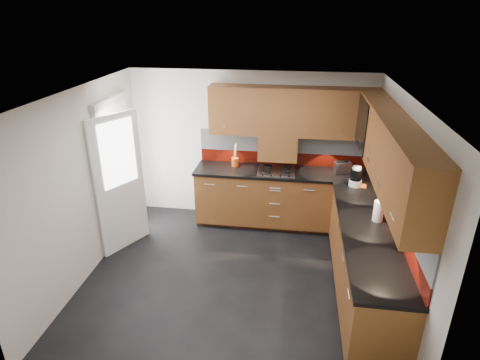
% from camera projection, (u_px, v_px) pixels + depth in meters
% --- Properties ---
extents(room, '(4.00, 3.80, 2.64)m').
position_uv_depth(room, '(232.00, 172.00, 4.66)').
color(room, black).
extents(base_cabinets, '(2.70, 3.20, 0.95)m').
position_uv_depth(base_cabinets, '(316.00, 227.00, 5.60)').
color(base_cabinets, '#573013').
rests_on(base_cabinets, room).
extents(countertop, '(2.72, 3.22, 0.04)m').
position_uv_depth(countertop, '(318.00, 196.00, 5.39)').
color(countertop, black).
rests_on(countertop, base_cabinets).
extents(backsplash, '(2.70, 3.20, 0.54)m').
position_uv_depth(backsplash, '(336.00, 171.00, 5.45)').
color(backsplash, maroon).
rests_on(backsplash, countertop).
extents(upper_cabinets, '(2.50, 3.20, 0.72)m').
position_uv_depth(upper_cabinets, '(337.00, 129.00, 5.07)').
color(upper_cabinets, '#573013').
rests_on(upper_cabinets, room).
extents(extractor_hood, '(0.60, 0.33, 0.40)m').
position_uv_depth(extractor_hood, '(278.00, 147.00, 6.17)').
color(extractor_hood, '#573013').
rests_on(extractor_hood, room).
extents(glass_cabinet, '(0.32, 0.80, 0.66)m').
position_uv_depth(glass_cabinet, '(373.00, 123.00, 5.26)').
color(glass_cabinet, black).
rests_on(glass_cabinet, room).
extents(back_door, '(0.42, 1.19, 2.04)m').
position_uv_depth(back_door, '(119.00, 176.00, 5.76)').
color(back_door, white).
rests_on(back_door, room).
extents(gas_hob, '(0.57, 0.50, 0.04)m').
position_uv_depth(gas_hob, '(277.00, 170.00, 6.15)').
color(gas_hob, silver).
rests_on(gas_hob, countertop).
extents(utensil_pot, '(0.11, 0.11, 0.40)m').
position_uv_depth(utensil_pot, '(235.00, 161.00, 6.32)').
color(utensil_pot, '#C34A12').
rests_on(utensil_pot, countertop).
extents(toaster, '(0.27, 0.20, 0.18)m').
position_uv_depth(toaster, '(342.00, 167.00, 6.08)').
color(toaster, silver).
rests_on(toaster, countertop).
extents(food_processor, '(0.18, 0.18, 0.30)m').
position_uv_depth(food_processor, '(356.00, 177.00, 5.61)').
color(food_processor, white).
rests_on(food_processor, countertop).
extents(paper_towel, '(0.16, 0.16, 0.25)m').
position_uv_depth(paper_towel, '(378.00, 211.00, 4.70)').
color(paper_towel, white).
rests_on(paper_towel, countertop).
extents(orange_cloth, '(0.17, 0.15, 0.02)m').
position_uv_depth(orange_cloth, '(361.00, 186.00, 5.65)').
color(orange_cloth, orange).
rests_on(orange_cloth, countertop).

